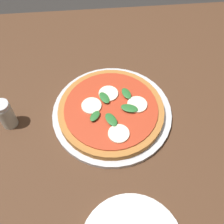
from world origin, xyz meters
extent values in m
plane|color=#2D2B28|center=(0.00, 0.00, 0.00)|extent=(6.00, 6.00, 0.00)
cube|color=#4C301E|center=(0.00, 0.00, 0.68)|extent=(1.27, 0.93, 0.04)
cylinder|color=silver|center=(-0.03, 0.01, 0.71)|extent=(0.30, 0.30, 0.01)
cylinder|color=#B27033|center=(-0.03, 0.01, 0.72)|extent=(0.27, 0.27, 0.02)
cylinder|color=#B7381E|center=(-0.03, 0.01, 0.74)|extent=(0.23, 0.23, 0.00)
cylinder|color=#F4EACC|center=(0.03, 0.01, 0.74)|extent=(0.05, 0.05, 0.00)
cylinder|color=#F4EACC|center=(-0.03, 0.05, 0.74)|extent=(0.05, 0.05, 0.00)
cylinder|color=#F4EACC|center=(-0.08, 0.02, 0.74)|extent=(0.05, 0.05, 0.00)
cylinder|color=#F4EACC|center=(-0.02, -0.07, 0.74)|extent=(0.05, 0.05, 0.00)
ellipsoid|color=#286B2D|center=(-0.05, 0.04, 0.74)|extent=(0.04, 0.04, 0.00)
ellipsoid|color=#286B2D|center=(0.01, 0.00, 0.74)|extent=(0.05, 0.04, 0.00)
ellipsoid|color=#286B2D|center=(0.01, 0.05, 0.74)|extent=(0.03, 0.04, 0.00)
ellipsoid|color=#286B2D|center=(-0.07, -0.02, 0.74)|extent=(0.03, 0.04, 0.00)
ellipsoid|color=#286B2D|center=(-0.04, -0.03, 0.74)|extent=(0.04, 0.05, 0.00)
cylinder|color=#B2B7AD|center=(-0.29, 0.01, 0.74)|extent=(0.04, 0.04, 0.07)
cylinder|color=silver|center=(-0.29, 0.01, 0.78)|extent=(0.04, 0.04, 0.01)
camera|label=1|loc=(-0.07, -0.38, 1.29)|focal=44.13mm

